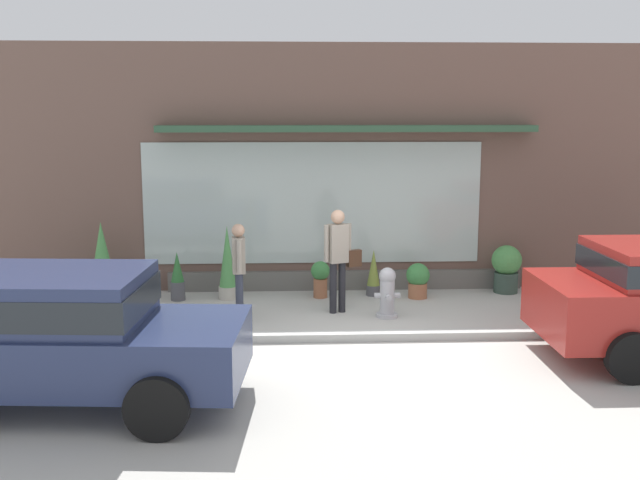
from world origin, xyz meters
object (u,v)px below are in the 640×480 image
pedestrian_passerby (239,265)px  potted_plant_window_right (418,279)px  pedestrian_with_handbag (339,253)px  parked_car_navy (55,330)px  potted_plant_near_hydrant (177,277)px  potted_plant_corner_tall (102,262)px  potted_plant_low_front (506,267)px  potted_plant_trailing_edge (373,273)px  potted_plant_doorstep (320,277)px  fire_hydrant (387,292)px  potted_plant_window_left (228,264)px

pedestrian_passerby → potted_plant_window_right: bearing=-74.0°
pedestrian_with_handbag → parked_car_navy: bearing=-154.5°
pedestrian_passerby → potted_plant_window_right: (3.12, 1.25, -0.56)m
pedestrian_with_handbag → potted_plant_near_hydrant: size_ratio=1.99×
parked_car_navy → potted_plant_corner_tall: size_ratio=3.03×
parked_car_navy → pedestrian_passerby: bearing=66.5°
parked_car_navy → potted_plant_near_hydrant: 4.88m
pedestrian_passerby → potted_plant_low_front: pedestrian_passerby is taller
pedestrian_passerby → potted_plant_near_hydrant: 1.81m
potted_plant_low_front → potted_plant_near_hydrant: bearing=-177.2°
potted_plant_trailing_edge → potted_plant_doorstep: potted_plant_trailing_edge is taller
fire_hydrant → parked_car_navy: (-4.26, -3.52, 0.48)m
fire_hydrant → potted_plant_window_left: potted_plant_window_left is taller
pedestrian_passerby → fire_hydrant: bearing=-95.6°
parked_car_navy → potted_plant_doorstep: bearing=60.9°
potted_plant_window_right → potted_plant_corner_tall: 5.65m
potted_plant_near_hydrant → potted_plant_window_left: (0.88, 0.05, 0.23)m
potted_plant_trailing_edge → pedestrian_passerby: bearing=-147.7°
pedestrian_with_handbag → potted_plant_trailing_edge: pedestrian_with_handbag is taller
potted_plant_low_front → potted_plant_window_right: bearing=-168.8°
potted_plant_window_right → potted_plant_window_left: (-3.40, 0.10, 0.30)m
potted_plant_low_front → potted_plant_corner_tall: 7.34m
pedestrian_with_handbag → potted_plant_trailing_edge: 1.47m
fire_hydrant → potted_plant_trailing_edge: potted_plant_trailing_edge is taller
potted_plant_window_right → potted_plant_corner_tall: (-5.64, 0.23, 0.32)m
fire_hydrant → potted_plant_window_right: size_ratio=1.30×
potted_plant_corner_tall → potted_plant_low_front: bearing=0.8°
parked_car_navy → potted_plant_window_right: bearing=48.2°
pedestrian_with_handbag → potted_plant_corner_tall: (-4.15, 1.13, -0.35)m
potted_plant_trailing_edge → fire_hydrant: bearing=-88.0°
pedestrian_with_handbag → potted_plant_low_front: pedestrian_with_handbag is taller
parked_car_navy → potted_plant_low_front: 8.42m
pedestrian_with_handbag → potted_plant_corner_tall: bearing=142.3°
potted_plant_doorstep → pedestrian_with_handbag: bearing=-75.9°
potted_plant_window_right → pedestrian_passerby: bearing=-158.1°
potted_plant_near_hydrant → potted_plant_low_front: size_ratio=0.98×
pedestrian_passerby → parked_car_navy: (-1.86, -3.51, -0.01)m
fire_hydrant → pedestrian_passerby: 2.45m
potted_plant_window_left → potted_plant_doorstep: (1.66, 0.02, -0.26)m
parked_car_navy → potted_plant_window_right: parked_car_navy is taller
potted_plant_window_right → fire_hydrant: bearing=-120.2°
potted_plant_window_left → pedestrian_with_handbag: bearing=-27.6°
potted_plant_window_left → potted_plant_near_hydrant: bearing=-176.7°
potted_plant_near_hydrant → potted_plant_doorstep: potted_plant_near_hydrant is taller
potted_plant_near_hydrant → pedestrian_with_handbag: bearing=-18.8°
parked_car_navy → potted_plant_window_left: size_ratio=3.19×
potted_plant_trailing_edge → potted_plant_corner_tall: 4.87m
fire_hydrant → potted_plant_near_hydrant: bearing=160.1°
potted_plant_window_left → potted_plant_low_front: size_ratio=1.50×
parked_car_navy → potted_plant_doorstep: 5.88m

